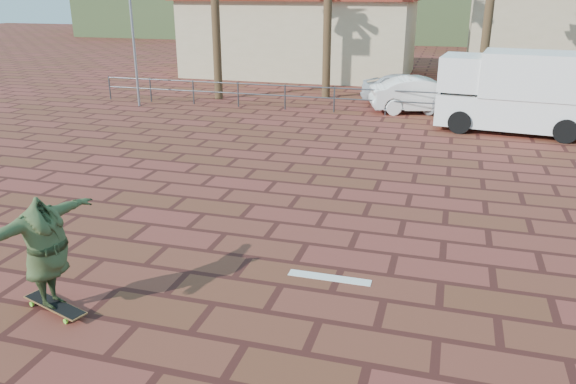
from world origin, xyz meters
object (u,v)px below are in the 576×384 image
(longboard, at_px, (55,305))
(car_white, at_px, (424,95))
(skateboarder, at_px, (46,252))
(car_silver, at_px, (410,91))
(campervan, at_px, (521,91))

(longboard, relative_size, car_white, 0.30)
(skateboarder, xyz_separation_m, car_white, (4.37, 16.36, -0.30))
(longboard, xyz_separation_m, car_silver, (3.80, 17.11, 0.60))
(car_white, bearing_deg, skateboarder, 149.26)
(skateboarder, xyz_separation_m, car_silver, (3.80, 17.11, -0.28))
(longboard, height_order, car_white, car_white)
(longboard, distance_m, car_white, 16.94)
(car_silver, bearing_deg, car_white, -115.25)
(skateboarder, distance_m, car_silver, 17.52)
(car_silver, xyz_separation_m, car_white, (0.57, -0.74, -0.02))
(longboard, height_order, campervan, campervan)
(car_silver, distance_m, car_white, 0.94)
(longboard, distance_m, campervan, 15.97)
(skateboarder, bearing_deg, car_white, -6.07)
(car_silver, bearing_deg, skateboarder, -165.21)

